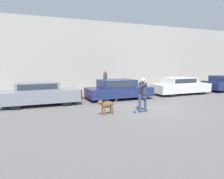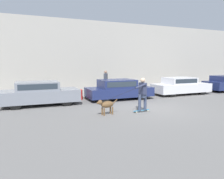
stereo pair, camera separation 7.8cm
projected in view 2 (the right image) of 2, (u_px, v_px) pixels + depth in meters
name	position (u px, v px, depth m)	size (l,w,h in m)	color
ground_plane	(149.00, 109.00, 11.14)	(36.00, 36.00, 0.00)	slate
back_wall	(100.00, 57.00, 17.13)	(32.00, 0.30, 5.49)	#ADA89E
sidewalk_curb	(107.00, 93.00, 16.18)	(30.00, 2.51, 0.14)	gray
parked_car_0	(40.00, 94.00, 12.02)	(4.18, 1.83, 1.31)	black
parked_car_1	(119.00, 90.00, 13.96)	(4.22, 1.87, 1.27)	black
parked_car_2	(181.00, 86.00, 16.00)	(4.38, 1.78, 1.26)	black
dog	(106.00, 105.00, 9.83)	(1.09, 0.43, 0.72)	brown
skateboarder	(142.00, 93.00, 10.37)	(2.55, 0.58, 1.63)	beige
pedestrian_with_bag	(106.00, 81.00, 15.45)	(0.46, 0.67, 1.65)	#3D4760
fire_hydrant	(81.00, 94.00, 13.81)	(0.18, 0.18, 0.67)	red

